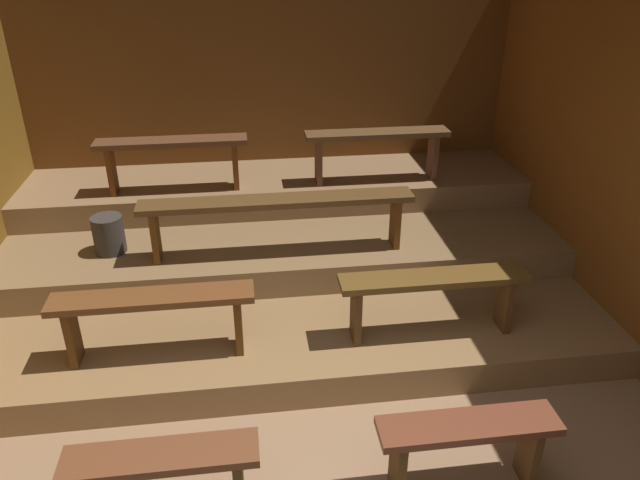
% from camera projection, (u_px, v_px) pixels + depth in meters
% --- Properties ---
extents(ground, '(5.62, 4.98, 0.08)m').
position_uv_depth(ground, '(293.00, 336.00, 4.86)').
color(ground, '#886648').
extents(wall_back, '(5.62, 0.06, 2.75)m').
position_uv_depth(wall_back, '(271.00, 99.00, 6.09)').
color(wall_back, brown).
rests_on(wall_back, ground).
extents(wall_right, '(0.06, 4.98, 2.75)m').
position_uv_depth(wall_right, '(613.00, 156.00, 4.51)').
color(wall_right, brown).
rests_on(wall_right, ground).
extents(platform_lower, '(4.82, 2.99, 0.25)m').
position_uv_depth(platform_lower, '(286.00, 281.00, 5.31)').
color(platform_lower, olive).
rests_on(platform_lower, ground).
extents(platform_middle, '(4.82, 1.96, 0.25)m').
position_uv_depth(platform_middle, '(281.00, 231.00, 5.65)').
color(platform_middle, brown).
rests_on(platform_middle, platform_lower).
extents(platform_upper, '(4.82, 1.01, 0.25)m').
position_uv_depth(platform_upper, '(277.00, 188.00, 5.96)').
color(platform_upper, olive).
rests_on(platform_upper, platform_middle).
extents(bench_floor_left, '(1.01, 0.24, 0.48)m').
position_uv_depth(bench_floor_left, '(163.00, 471.00, 3.13)').
color(bench_floor_left, brown).
rests_on(bench_floor_left, ground).
extents(bench_floor_right, '(1.01, 0.24, 0.48)m').
position_uv_depth(bench_floor_right, '(467.00, 439.00, 3.33)').
color(bench_floor_right, brown).
rests_on(bench_floor_right, ground).
extents(bench_lower_left, '(1.34, 0.24, 0.48)m').
position_uv_depth(bench_lower_left, '(154.00, 309.00, 4.01)').
color(bench_lower_left, brown).
rests_on(bench_lower_left, platform_lower).
extents(bench_lower_right, '(1.34, 0.24, 0.48)m').
position_uv_depth(bench_lower_right, '(433.00, 289.00, 4.24)').
color(bench_lower_right, brown).
rests_on(bench_lower_right, platform_lower).
extents(bench_middle_center, '(2.20, 0.24, 0.48)m').
position_uv_depth(bench_middle_center, '(277.00, 208.00, 4.83)').
color(bench_middle_center, '#55381C').
rests_on(bench_middle_center, platform_middle).
extents(bench_upper_left, '(1.35, 0.24, 0.48)m').
position_uv_depth(bench_upper_left, '(172.00, 151.00, 5.42)').
color(bench_upper_left, '#55311D').
rests_on(bench_upper_left, platform_upper).
extents(bench_upper_right, '(1.35, 0.24, 0.48)m').
position_uv_depth(bench_upper_right, '(377.00, 142.00, 5.64)').
color(bench_upper_right, brown).
rests_on(bench_upper_right, platform_upper).
extents(pail_middle, '(0.25, 0.25, 0.32)m').
position_uv_depth(pail_middle, '(109.00, 234.00, 4.95)').
color(pail_middle, '#332D28').
rests_on(pail_middle, platform_middle).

